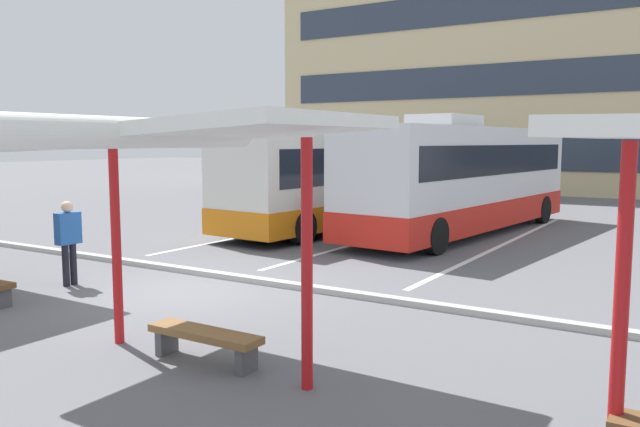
% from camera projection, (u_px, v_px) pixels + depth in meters
% --- Properties ---
extents(ground_plane, '(160.00, 160.00, 0.00)m').
position_uv_depth(ground_plane, '(182.00, 292.00, 12.63)').
color(ground_plane, slate).
extents(terminal_building, '(33.52, 12.02, 23.60)m').
position_uv_depth(terminal_building, '(562.00, 20.00, 39.52)').
color(terminal_building, '#D1BC8C').
rests_on(terminal_building, ground).
extents(coach_bus_0, '(3.51, 11.76, 3.67)m').
position_uv_depth(coach_bus_0, '(350.00, 178.00, 22.32)').
color(coach_bus_0, silver).
rests_on(coach_bus_0, ground).
extents(coach_bus_1, '(3.76, 11.76, 3.77)m').
position_uv_depth(coach_bus_1, '(464.00, 180.00, 20.63)').
color(coach_bus_1, silver).
rests_on(coach_bus_1, ground).
extents(lane_stripe_0, '(0.16, 14.00, 0.01)m').
position_uv_depth(lane_stripe_0, '(297.00, 226.00, 22.58)').
color(lane_stripe_0, white).
rests_on(lane_stripe_0, ground).
extents(lane_stripe_1, '(0.16, 14.00, 0.01)m').
position_uv_depth(lane_stripe_1, '(391.00, 234.00, 20.63)').
color(lane_stripe_1, white).
rests_on(lane_stripe_1, ground).
extents(lane_stripe_2, '(0.16, 14.00, 0.01)m').
position_uv_depth(lane_stripe_2, '(505.00, 243.00, 18.68)').
color(lane_stripe_2, white).
rests_on(lane_stripe_2, ground).
extents(waiting_shelter_2, '(4.33, 4.90, 3.30)m').
position_uv_depth(waiting_shelter_2, '(184.00, 137.00, 8.03)').
color(waiting_shelter_2, red).
rests_on(waiting_shelter_2, ground).
extents(bench_3, '(1.73, 0.42, 0.45)m').
position_uv_depth(bench_3, '(205.00, 338.00, 8.58)').
color(bench_3, brown).
rests_on(bench_3, ground).
extents(platform_kerb, '(44.00, 0.24, 0.12)m').
position_uv_depth(platform_kerb, '(229.00, 276.00, 13.84)').
color(platform_kerb, '#ADADA8').
rests_on(platform_kerb, ground).
extents(waiting_passenger_1, '(0.24, 0.51, 1.76)m').
position_uv_depth(waiting_passenger_1, '(68.00, 236.00, 13.13)').
color(waiting_passenger_1, black).
rests_on(waiting_passenger_1, ground).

